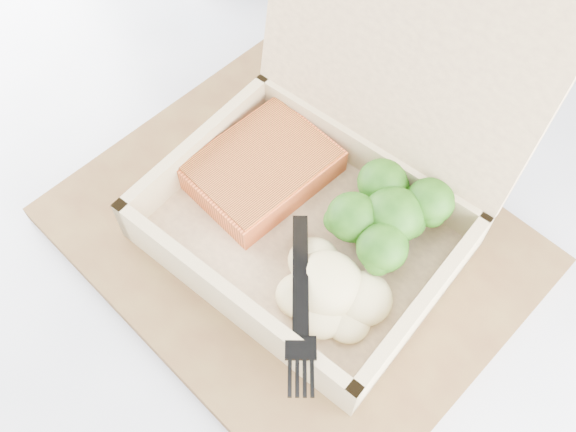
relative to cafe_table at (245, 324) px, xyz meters
The scene contains 9 objects.
floor 0.74m from the cafe_table, 146.18° to the left, with size 4.00×4.00×0.00m, color #97989D.
cafe_table is the anchor object (origin of this frame).
serving_tray 0.21m from the cafe_table, 34.97° to the left, with size 0.37×0.30×0.02m, color brown.
takeout_container 0.28m from the cafe_table, 51.84° to the left, with size 0.25×0.23×0.23m.
salmon_fillet 0.24m from the cafe_table, 99.29° to the left, with size 0.09×0.12×0.02m, color orange.
broccoli_pile 0.28m from the cafe_table, 34.63° to the left, with size 0.11×0.11×0.04m, color #337119, non-canonical shape.
mashed_potatoes 0.26m from the cafe_table, ahead, with size 0.09×0.08×0.03m, color beige.
plastic_fork 0.26m from the cafe_table, ahead, with size 0.11×0.14×0.02m.
receipt 0.32m from the cafe_table, 75.64° to the left, with size 0.07×0.13×0.00m, color silver.
Camera 1 is at (0.61, -0.45, 1.26)m, focal length 40.00 mm.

